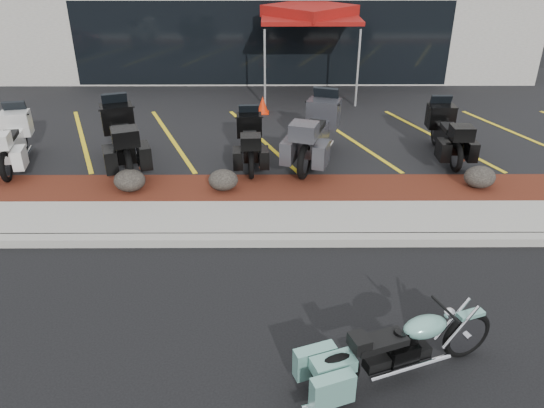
{
  "coord_description": "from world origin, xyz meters",
  "views": [
    {
      "loc": [
        0.24,
        -6.78,
        4.77
      ],
      "look_at": [
        0.28,
        1.2,
        0.61
      ],
      "focal_mm": 35.0,
      "sensor_mm": 36.0,
      "label": 1
    }
  ],
  "objects_px": {
    "hero_cruiser": "(468,328)",
    "popup_canopy": "(310,14)",
    "touring_white": "(19,128)",
    "traffic_cone": "(263,105)"
  },
  "relations": [
    {
      "from": "traffic_cone",
      "to": "popup_canopy",
      "type": "xyz_separation_m",
      "value": [
        1.38,
        1.97,
        2.15
      ]
    },
    {
      "from": "hero_cruiser",
      "to": "touring_white",
      "type": "xyz_separation_m",
      "value": [
        -8.07,
        6.41,
        0.32
      ]
    },
    {
      "from": "popup_canopy",
      "to": "traffic_cone",
      "type": "bearing_deg",
      "value": -103.71
    },
    {
      "from": "hero_cruiser",
      "to": "popup_canopy",
      "type": "xyz_separation_m",
      "value": [
        -1.22,
        11.37,
        2.09
      ]
    },
    {
      "from": "hero_cruiser",
      "to": "traffic_cone",
      "type": "bearing_deg",
      "value": 85.25
    },
    {
      "from": "hero_cruiser",
      "to": "popup_canopy",
      "type": "relative_size",
      "value": 0.69
    },
    {
      "from": "touring_white",
      "to": "hero_cruiser",
      "type": "bearing_deg",
      "value": -139.57
    },
    {
      "from": "touring_white",
      "to": "traffic_cone",
      "type": "distance_m",
      "value": 6.24
    },
    {
      "from": "touring_white",
      "to": "popup_canopy",
      "type": "xyz_separation_m",
      "value": [
        6.85,
        4.95,
        1.77
      ]
    },
    {
      "from": "hero_cruiser",
      "to": "traffic_cone",
      "type": "distance_m",
      "value": 9.75
    }
  ]
}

